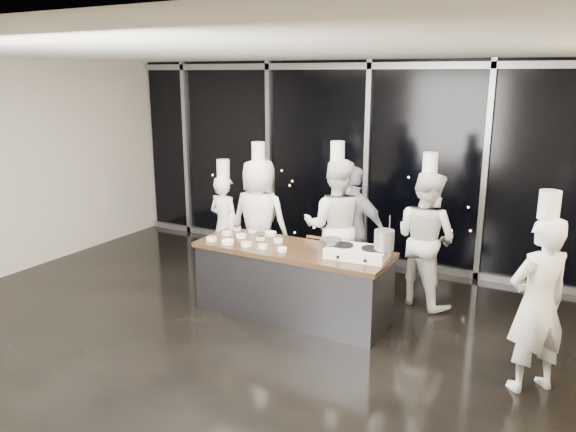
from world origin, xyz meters
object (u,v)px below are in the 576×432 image
object	(u,v)px
chef_far_left	(225,224)
guest	(353,230)
stock_pot	(384,240)
chef_side	(538,303)
stove	(357,252)
chef_right	(426,238)
chef_left	(259,221)
demo_counter	(292,281)
chef_center	(336,226)
frying_pan	(330,240)

from	to	relation	value
chef_far_left	guest	bearing A→B (deg)	-160.75
chef_far_left	guest	xyz separation A→B (m)	(1.93, 0.30, 0.09)
chef_far_left	stock_pot	bearing A→B (deg)	174.55
chef_side	guest	bearing A→B (deg)	-75.40
stove	chef_right	distance (m)	1.25
stock_pot	guest	world-z (taller)	guest
stove	chef_side	xyz separation A→B (m)	(1.99, -0.42, -0.07)
chef_left	chef_side	xyz separation A→B (m)	(3.83, -1.24, -0.04)
demo_counter	chef_side	world-z (taller)	chef_side
chef_left	chef_center	xyz separation A→B (m)	(1.14, 0.16, 0.03)
chef_left	chef_center	distance (m)	1.15
stock_pot	guest	xyz separation A→B (m)	(-0.82, 1.08, -0.26)
demo_counter	chef_left	distance (m)	1.39
chef_center	chef_far_left	bearing A→B (deg)	-11.00
stock_pot	guest	size ratio (longest dim) A/B	0.13
chef_left	chef_center	bearing A→B (deg)	-174.66
stove	chef_center	bearing A→B (deg)	120.71
chef_center	chef_side	xyz separation A→B (m)	(2.69, -1.40, -0.06)
demo_counter	chef_side	bearing A→B (deg)	-8.03
demo_counter	chef_right	bearing A→B (deg)	41.17
demo_counter	stove	xyz separation A→B (m)	(0.84, 0.02, 0.51)
demo_counter	chef_right	world-z (taller)	chef_right
chef_far_left	chef_center	bearing A→B (deg)	-163.91
stove	guest	world-z (taller)	guest
frying_pan	chef_center	xyz separation A→B (m)	(-0.37, 1.00, -0.11)
chef_far_left	chef_center	xyz separation A→B (m)	(1.74, 0.17, 0.16)
chef_far_left	chef_right	size ratio (longest dim) A/B	0.87
chef_right	frying_pan	bearing A→B (deg)	77.96
chef_center	guest	bearing A→B (deg)	-163.58
frying_pan	chef_center	distance (m)	1.07
chef_far_left	chef_side	distance (m)	4.60
chef_far_left	chef_side	xyz separation A→B (m)	(4.43, -1.23, 0.09)
frying_pan	chef_right	bearing A→B (deg)	49.58
chef_left	frying_pan	bearing A→B (deg)	148.21
frying_pan	chef_far_left	distance (m)	2.28
chef_left	chef_side	size ratio (longest dim) A/B	1.05
demo_counter	frying_pan	bearing A→B (deg)	0.45
stove	stock_pot	world-z (taller)	stock_pot
demo_counter	chef_right	distance (m)	1.84
chef_far_left	chef_center	world-z (taller)	chef_center
chef_side	demo_counter	bearing A→B (deg)	-51.91
stock_pot	chef_far_left	world-z (taller)	chef_far_left
demo_counter	guest	size ratio (longest dim) A/B	1.38
stove	chef_far_left	distance (m)	2.58
demo_counter	chef_left	bearing A→B (deg)	139.71
stock_pot	chef_far_left	size ratio (longest dim) A/B	0.13
demo_counter	stock_pot	xyz separation A→B (m)	(1.16, 0.05, 0.70)
stove	chef_side	bearing A→B (deg)	-16.96
frying_pan	chef_far_left	size ratio (longest dim) A/B	0.26
chef_far_left	chef_center	size ratio (longest dim) A/B	0.84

